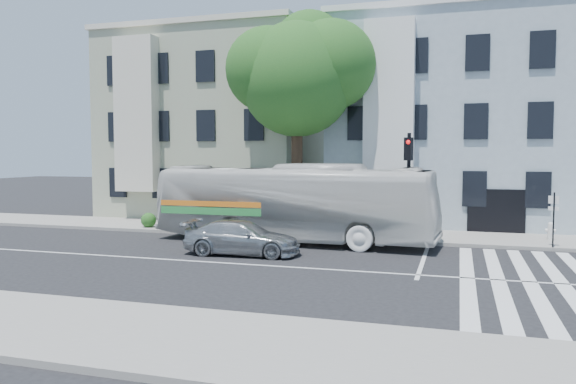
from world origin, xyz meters
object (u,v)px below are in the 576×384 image
at_px(bus, 294,203).
at_px(traffic_signal, 408,173).
at_px(fire_hydrant, 550,231).
at_px(sedan, 242,238).

xyz_separation_m(bus, traffic_signal, (4.82, 0.74, 1.35)).
bearing_deg(fire_hydrant, sedan, -151.16).
relative_size(sedan, fire_hydrant, 5.87).
xyz_separation_m(bus, fire_hydrant, (10.72, 3.06, -1.18)).
relative_size(sedan, traffic_signal, 0.95).
distance_m(bus, fire_hydrant, 11.21).
distance_m(sedan, fire_hydrant, 13.47).
xyz_separation_m(traffic_signal, fire_hydrant, (5.90, 2.32, -2.53)).
bearing_deg(fire_hydrant, traffic_signal, -158.53).
xyz_separation_m(sedan, traffic_signal, (5.90, 4.18, 2.42)).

